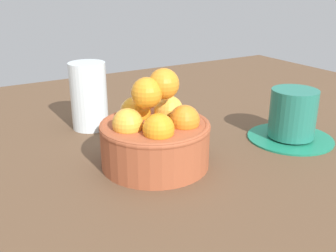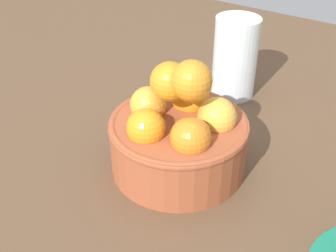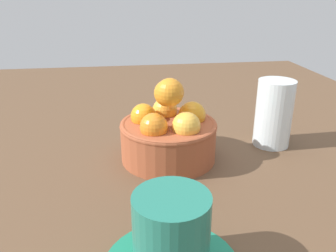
# 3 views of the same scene
# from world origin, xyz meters

# --- Properties ---
(ground_plane) EXTENTS (1.48, 1.15, 0.04)m
(ground_plane) POSITION_xyz_m (0.00, 0.00, -0.02)
(ground_plane) COLOR brown
(terracotta_bowl) EXTENTS (0.16, 0.16, 0.14)m
(terracotta_bowl) POSITION_xyz_m (0.00, 0.00, 0.05)
(terracotta_bowl) COLOR #9E4C2D
(terracotta_bowl) RESTS_ON ground_plane
(coffee_cup) EXTENTS (0.14, 0.14, 0.09)m
(coffee_cup) POSITION_xyz_m (0.24, -0.03, 0.04)
(coffee_cup) COLOR #1B7959
(coffee_cup) RESTS_ON ground_plane
(water_glass) EXTENTS (0.06, 0.06, 0.12)m
(water_glass) POSITION_xyz_m (-0.03, 0.19, 0.06)
(water_glass) COLOR silver
(water_glass) RESTS_ON ground_plane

